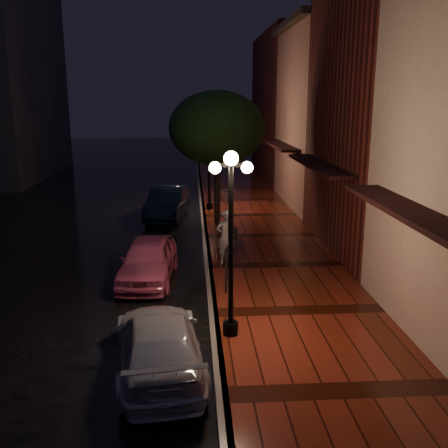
% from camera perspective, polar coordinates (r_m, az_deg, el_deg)
% --- Properties ---
extents(ground, '(120.00, 120.00, 0.00)m').
position_cam_1_polar(ground, '(16.74, -1.78, -5.30)').
color(ground, black).
rests_on(ground, ground).
extents(sidewalk, '(4.50, 60.00, 0.15)m').
position_cam_1_polar(sidewalk, '(16.93, 5.88, -4.87)').
color(sidewalk, '#45180C').
rests_on(sidewalk, ground).
extents(curb, '(0.25, 60.00, 0.15)m').
position_cam_1_polar(curb, '(16.71, -1.78, -5.06)').
color(curb, '#595451').
rests_on(curb, ground).
extents(storefront_mid, '(5.00, 8.00, 11.00)m').
position_cam_1_polar(storefront_mid, '(19.31, 19.71, 13.12)').
color(storefront_mid, '#511914').
rests_on(storefront_mid, ground).
extents(storefront_far, '(5.00, 8.00, 9.00)m').
position_cam_1_polar(storefront_far, '(26.88, 12.78, 11.47)').
color(storefront_far, '#8C5951').
rests_on(storefront_far, ground).
extents(storefront_extra, '(5.00, 12.00, 10.00)m').
position_cam_1_polar(storefront_extra, '(36.57, 8.36, 13.03)').
color(storefront_extra, '#511914').
rests_on(storefront_extra, ground).
extents(streetlamp_near, '(0.96, 0.36, 4.31)m').
position_cam_1_polar(streetlamp_near, '(11.21, 0.79, -1.16)').
color(streetlamp_near, black).
rests_on(streetlamp_near, sidewalk).
extents(streetlamp_far, '(0.96, 0.36, 4.31)m').
position_cam_1_polar(streetlamp_far, '(24.98, -1.73, 7.26)').
color(streetlamp_far, black).
rests_on(streetlamp_far, sidewalk).
extents(street_tree, '(4.16, 4.16, 5.80)m').
position_cam_1_polar(street_tree, '(21.85, -0.79, 10.63)').
color(street_tree, black).
rests_on(street_tree, sidewalk).
extents(pink_car, '(1.88, 4.07, 1.35)m').
position_cam_1_polar(pink_car, '(15.79, -8.66, -4.07)').
color(pink_car, '#C75279').
rests_on(pink_car, ground).
extents(navy_car, '(2.12, 4.69, 1.49)m').
position_cam_1_polar(navy_car, '(24.06, -6.48, 2.45)').
color(navy_car, black).
rests_on(navy_car, ground).
extents(silver_car, '(2.23, 4.44, 1.24)m').
position_cam_1_polar(silver_car, '(10.74, -7.44, -13.36)').
color(silver_car, '#B6B6BE').
rests_on(silver_car, ground).
extents(woman_with_umbrella, '(1.07, 1.10, 2.59)m').
position_cam_1_polar(woman_with_umbrella, '(16.52, 0.23, 1.17)').
color(woman_with_umbrella, white).
rests_on(woman_with_umbrella, sidewalk).
extents(parking_meter, '(0.12, 0.09, 1.24)m').
position_cam_1_polar(parking_meter, '(14.23, 0.23, -5.00)').
color(parking_meter, black).
rests_on(parking_meter, sidewalk).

